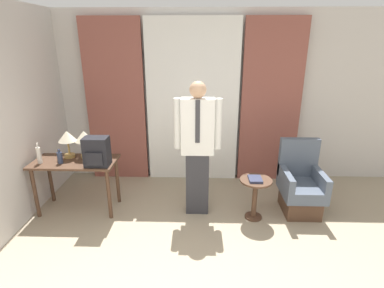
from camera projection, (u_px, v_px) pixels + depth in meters
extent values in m
cube|color=beige|center=(193.00, 98.00, 4.85)|extent=(10.00, 0.06, 2.70)
cube|color=white|center=(193.00, 103.00, 4.75)|extent=(1.46, 0.06, 2.58)
cube|color=brown|center=(116.00, 103.00, 4.79)|extent=(0.93, 0.06, 2.58)
cube|color=brown|center=(271.00, 104.00, 4.71)|extent=(0.93, 0.06, 2.58)
cube|color=#4C3323|center=(75.00, 162.00, 3.98)|extent=(1.09, 0.54, 0.03)
cylinder|color=#4C3323|center=(35.00, 193.00, 3.92)|extent=(0.05, 0.05, 0.70)
cylinder|color=#4C3323|center=(109.00, 194.00, 3.89)|extent=(0.05, 0.05, 0.70)
cylinder|color=#4C3323|center=(50.00, 179.00, 4.31)|extent=(0.05, 0.05, 0.70)
cylinder|color=#4C3323|center=(117.00, 180.00, 4.28)|extent=(0.05, 0.05, 0.70)
cylinder|color=tan|center=(70.00, 156.00, 4.09)|extent=(0.14, 0.14, 0.04)
cylinder|color=tan|center=(69.00, 148.00, 4.05)|extent=(0.02, 0.02, 0.19)
cone|color=beige|center=(67.00, 136.00, 4.00)|extent=(0.24, 0.24, 0.14)
cylinder|color=tan|center=(86.00, 156.00, 4.09)|extent=(0.14, 0.14, 0.04)
cylinder|color=tan|center=(85.00, 148.00, 4.05)|extent=(0.02, 0.02, 0.19)
cone|color=beige|center=(84.00, 136.00, 3.99)|extent=(0.24, 0.24, 0.14)
cylinder|color=#2D3851|center=(60.00, 158.00, 3.87)|extent=(0.07, 0.07, 0.15)
cylinder|color=#2D3851|center=(59.00, 151.00, 3.84)|extent=(0.03, 0.03, 0.04)
cylinder|color=silver|center=(39.00, 155.00, 3.86)|extent=(0.06, 0.06, 0.22)
cylinder|color=silver|center=(37.00, 145.00, 3.82)|extent=(0.02, 0.02, 0.06)
cube|color=black|center=(97.00, 152.00, 3.77)|extent=(0.31, 0.21, 0.38)
cube|color=black|center=(94.00, 159.00, 3.68)|extent=(0.21, 0.03, 0.17)
cube|color=#2D2D33|center=(197.00, 183.00, 4.02)|extent=(0.30, 0.16, 0.86)
cube|color=white|center=(198.00, 127.00, 3.75)|extent=(0.42, 0.19, 0.72)
cube|color=#333338|center=(198.00, 122.00, 3.63)|extent=(0.06, 0.01, 0.54)
cylinder|color=white|center=(177.00, 124.00, 3.75)|extent=(0.09, 0.09, 0.65)
cylinder|color=white|center=(218.00, 124.00, 3.73)|extent=(0.09, 0.09, 0.65)
sphere|color=tan|center=(198.00, 90.00, 3.60)|extent=(0.21, 0.21, 0.21)
cube|color=#4C3323|center=(299.00, 203.00, 4.11)|extent=(0.45, 0.53, 0.27)
cube|color=#4C5666|center=(301.00, 189.00, 4.04)|extent=(0.53, 0.62, 0.16)
cube|color=#4C5666|center=(298.00, 157.00, 4.17)|extent=(0.53, 0.10, 0.55)
cube|color=#4C5666|center=(286.00, 177.00, 3.99)|extent=(0.08, 0.62, 0.18)
cube|color=#4C5666|center=(320.00, 178.00, 3.97)|extent=(0.08, 0.62, 0.18)
cylinder|color=#4C3323|center=(253.00, 217.00, 4.00)|extent=(0.23, 0.23, 0.02)
cylinder|color=#4C3323|center=(254.00, 200.00, 3.92)|extent=(0.07, 0.07, 0.54)
cylinder|color=#4C3323|center=(256.00, 180.00, 3.82)|extent=(0.41, 0.41, 0.02)
cube|color=#2D334C|center=(255.00, 179.00, 3.80)|extent=(0.17, 0.21, 0.03)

